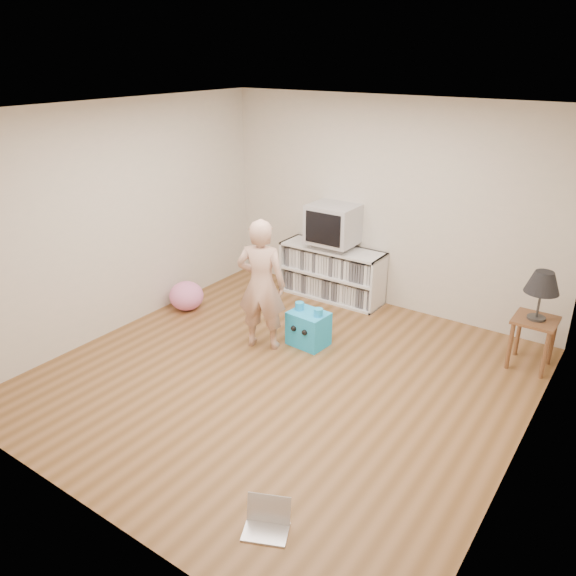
{
  "coord_description": "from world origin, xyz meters",
  "views": [
    {
      "loc": [
        2.83,
        -4.0,
        3.07
      ],
      "look_at": [
        -0.21,
        0.4,
        0.79
      ],
      "focal_mm": 35.0,
      "sensor_mm": 36.0,
      "label": 1
    }
  ],
  "objects_px": {
    "media_unit": "(333,272)",
    "person": "(261,285)",
    "table_lamp": "(543,283)",
    "laptop": "(267,520)",
    "crt_tv": "(333,224)",
    "plush_blue": "(308,328)",
    "dvd_deck": "(333,245)",
    "side_table": "(534,331)",
    "plush_pink": "(186,296)"
  },
  "relations": [
    {
      "from": "plush_pink",
      "to": "media_unit",
      "type": "bearing_deg",
      "value": 46.55
    },
    {
      "from": "crt_tv",
      "to": "laptop",
      "type": "bearing_deg",
      "value": -65.7
    },
    {
      "from": "person",
      "to": "plush_pink",
      "type": "xyz_separation_m",
      "value": [
        -1.38,
        0.22,
        -0.55
      ]
    },
    {
      "from": "plush_blue",
      "to": "table_lamp",
      "type": "bearing_deg",
      "value": 27.92
    },
    {
      "from": "side_table",
      "to": "laptop",
      "type": "distance_m",
      "value": 3.46
    },
    {
      "from": "table_lamp",
      "to": "person",
      "type": "xyz_separation_m",
      "value": [
        -2.56,
        -1.23,
        -0.21
      ]
    },
    {
      "from": "media_unit",
      "to": "plush_pink",
      "type": "bearing_deg",
      "value": -133.45
    },
    {
      "from": "dvd_deck",
      "to": "plush_blue",
      "type": "xyz_separation_m",
      "value": [
        0.46,
        -1.29,
        -0.53
      ]
    },
    {
      "from": "dvd_deck",
      "to": "side_table",
      "type": "distance_m",
      "value": 2.66
    },
    {
      "from": "media_unit",
      "to": "person",
      "type": "xyz_separation_m",
      "value": [
        0.05,
        -1.62,
        0.39
      ]
    },
    {
      "from": "dvd_deck",
      "to": "crt_tv",
      "type": "bearing_deg",
      "value": -90.0
    },
    {
      "from": "table_lamp",
      "to": "person",
      "type": "distance_m",
      "value": 2.85
    },
    {
      "from": "dvd_deck",
      "to": "laptop",
      "type": "height_order",
      "value": "dvd_deck"
    },
    {
      "from": "person",
      "to": "plush_blue",
      "type": "distance_m",
      "value": 0.74
    },
    {
      "from": "table_lamp",
      "to": "plush_pink",
      "type": "distance_m",
      "value": 4.14
    },
    {
      "from": "crt_tv",
      "to": "table_lamp",
      "type": "height_order",
      "value": "crt_tv"
    },
    {
      "from": "media_unit",
      "to": "person",
      "type": "relative_size",
      "value": 0.95
    },
    {
      "from": "table_lamp",
      "to": "person",
      "type": "relative_size",
      "value": 0.35
    },
    {
      "from": "media_unit",
      "to": "dvd_deck",
      "type": "xyz_separation_m",
      "value": [
        -0.0,
        -0.02,
        0.39
      ]
    },
    {
      "from": "media_unit",
      "to": "laptop",
      "type": "bearing_deg",
      "value": -65.81
    },
    {
      "from": "dvd_deck",
      "to": "table_lamp",
      "type": "distance_m",
      "value": 2.65
    },
    {
      "from": "media_unit",
      "to": "table_lamp",
      "type": "height_order",
      "value": "table_lamp"
    },
    {
      "from": "laptop",
      "to": "plush_blue",
      "type": "distance_m",
      "value": 2.67
    },
    {
      "from": "table_lamp",
      "to": "laptop",
      "type": "bearing_deg",
      "value": -106.18
    },
    {
      "from": "laptop",
      "to": "plush_blue",
      "type": "height_order",
      "value": "plush_blue"
    },
    {
      "from": "table_lamp",
      "to": "plush_pink",
      "type": "bearing_deg",
      "value": -165.58
    },
    {
      "from": "crt_tv",
      "to": "plush_pink",
      "type": "height_order",
      "value": "crt_tv"
    },
    {
      "from": "plush_blue",
      "to": "plush_pink",
      "type": "distance_m",
      "value": 1.79
    },
    {
      "from": "dvd_deck",
      "to": "side_table",
      "type": "bearing_deg",
      "value": -8.05
    },
    {
      "from": "crt_tv",
      "to": "plush_blue",
      "type": "xyz_separation_m",
      "value": [
        0.46,
        -1.28,
        -0.82
      ]
    },
    {
      "from": "dvd_deck",
      "to": "side_table",
      "type": "height_order",
      "value": "dvd_deck"
    },
    {
      "from": "person",
      "to": "plush_pink",
      "type": "distance_m",
      "value": 1.5
    },
    {
      "from": "dvd_deck",
      "to": "crt_tv",
      "type": "relative_size",
      "value": 0.75
    },
    {
      "from": "side_table",
      "to": "plush_blue",
      "type": "height_order",
      "value": "side_table"
    },
    {
      "from": "crt_tv",
      "to": "plush_blue",
      "type": "distance_m",
      "value": 1.59
    },
    {
      "from": "person",
      "to": "plush_pink",
      "type": "height_order",
      "value": "person"
    },
    {
      "from": "dvd_deck",
      "to": "person",
      "type": "distance_m",
      "value": 1.6
    },
    {
      "from": "crt_tv",
      "to": "person",
      "type": "bearing_deg",
      "value": -88.15
    },
    {
      "from": "person",
      "to": "plush_blue",
      "type": "xyz_separation_m",
      "value": [
        0.41,
        0.32,
        -0.53
      ]
    },
    {
      "from": "media_unit",
      "to": "laptop",
      "type": "relative_size",
      "value": 3.65
    },
    {
      "from": "table_lamp",
      "to": "dvd_deck",
      "type": "bearing_deg",
      "value": 171.95
    },
    {
      "from": "laptop",
      "to": "crt_tv",
      "type": "bearing_deg",
      "value": 90.18
    },
    {
      "from": "table_lamp",
      "to": "plush_pink",
      "type": "relative_size",
      "value": 1.19
    },
    {
      "from": "media_unit",
      "to": "side_table",
      "type": "bearing_deg",
      "value": -8.39
    },
    {
      "from": "media_unit",
      "to": "table_lamp",
      "type": "relative_size",
      "value": 2.72
    },
    {
      "from": "side_table",
      "to": "person",
      "type": "bearing_deg",
      "value": -154.32
    },
    {
      "from": "laptop",
      "to": "dvd_deck",
      "type": "bearing_deg",
      "value": 90.16
    },
    {
      "from": "crt_tv",
      "to": "side_table",
      "type": "xyz_separation_m",
      "value": [
        2.61,
        -0.37,
        -0.6
      ]
    },
    {
      "from": "media_unit",
      "to": "dvd_deck",
      "type": "distance_m",
      "value": 0.39
    },
    {
      "from": "side_table",
      "to": "plush_pink",
      "type": "height_order",
      "value": "side_table"
    }
  ]
}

